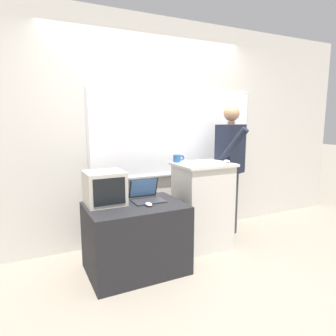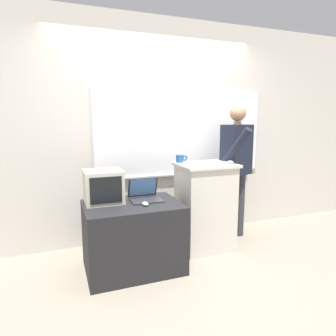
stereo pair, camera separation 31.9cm
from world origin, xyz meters
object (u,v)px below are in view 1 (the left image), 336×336
object	(u,v)px
coffee_mug	(177,158)
lectern_podium	(202,205)
laptop	(146,194)
computer_mouse_by_keyboard	(227,161)
person_presenter	(230,162)
wireless_keyboard	(207,163)
computer_mouse_by_laptop	(149,204)
crt_monitor	(105,188)
side_desk	(136,238)

from	to	relation	value
coffee_mug	lectern_podium	bearing A→B (deg)	-38.61
laptop	computer_mouse_by_keyboard	size ratio (longest dim) A/B	3.18
person_presenter	wireless_keyboard	world-z (taller)	person_presenter
lectern_podium	person_presenter	world-z (taller)	person_presenter
coffee_mug	computer_mouse_by_laptop	bearing A→B (deg)	-139.70
wireless_keyboard	computer_mouse_by_laptop	bearing A→B (deg)	-164.13
lectern_podium	computer_mouse_by_laptop	xyz separation A→B (m)	(-0.81, -0.30, 0.19)
computer_mouse_by_keyboard	computer_mouse_by_laptop	bearing A→B (deg)	-168.84
computer_mouse_by_laptop	person_presenter	bearing A→B (deg)	18.80
laptop	computer_mouse_by_keyboard	world-z (taller)	computer_mouse_by_keyboard
lectern_podium	crt_monitor	bearing A→B (deg)	-177.83
lectern_podium	computer_mouse_by_keyboard	distance (m)	0.59
lectern_podium	computer_mouse_by_keyboard	xyz separation A→B (m)	(0.27, -0.08, 0.52)
computer_mouse_by_keyboard	lectern_podium	bearing A→B (deg)	162.47
side_desk	computer_mouse_by_keyboard	size ratio (longest dim) A/B	9.44
person_presenter	laptop	size ratio (longest dim) A/B	5.29
wireless_keyboard	computer_mouse_by_keyboard	distance (m)	0.26
wireless_keyboard	coffee_mug	distance (m)	0.35
crt_monitor	coffee_mug	bearing A→B (deg)	14.04
lectern_podium	side_desk	xyz separation A→B (m)	(-0.91, -0.19, -0.17)
person_presenter	wireless_keyboard	bearing A→B (deg)	-178.91
computer_mouse_by_laptop	wireless_keyboard	bearing A→B (deg)	15.87
laptop	person_presenter	bearing A→B (deg)	10.90
side_desk	coffee_mug	distance (m)	1.05
laptop	wireless_keyboard	world-z (taller)	wireless_keyboard
laptop	computer_mouse_by_keyboard	xyz separation A→B (m)	(1.02, 0.01, 0.28)
side_desk	computer_mouse_by_laptop	distance (m)	0.39
laptop	crt_monitor	bearing A→B (deg)	173.44
person_presenter	computer_mouse_by_laptop	xyz separation A→B (m)	(-1.32, -0.45, -0.26)
side_desk	crt_monitor	world-z (taller)	crt_monitor
side_desk	computer_mouse_by_laptop	bearing A→B (deg)	-46.87
computer_mouse_by_laptop	lectern_podium	bearing A→B (deg)	20.17
lectern_podium	coffee_mug	xyz separation A→B (m)	(-0.24, 0.19, 0.55)
wireless_keyboard	coffee_mug	size ratio (longest dim) A/B	3.14
computer_mouse_by_laptop	crt_monitor	bearing A→B (deg)	144.71
wireless_keyboard	crt_monitor	distance (m)	1.19
lectern_podium	side_desk	bearing A→B (deg)	-168.16
side_desk	laptop	xyz separation A→B (m)	(0.16, 0.10, 0.41)
side_desk	computer_mouse_by_laptop	world-z (taller)	computer_mouse_by_laptop
lectern_podium	coffee_mug	distance (m)	0.63
computer_mouse_by_laptop	laptop	bearing A→B (deg)	74.70
side_desk	crt_monitor	distance (m)	0.59
lectern_podium	person_presenter	distance (m)	0.70
wireless_keyboard	crt_monitor	bearing A→B (deg)	178.95
laptop	wireless_keyboard	bearing A→B (deg)	1.97
person_presenter	computer_mouse_by_keyboard	distance (m)	0.34
computer_mouse_by_keyboard	coffee_mug	size ratio (longest dim) A/B	0.70
person_presenter	laptop	bearing A→B (deg)	168.64
computer_mouse_by_laptop	crt_monitor	world-z (taller)	crt_monitor
laptop	crt_monitor	xyz separation A→B (m)	(-0.41, 0.05, 0.10)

